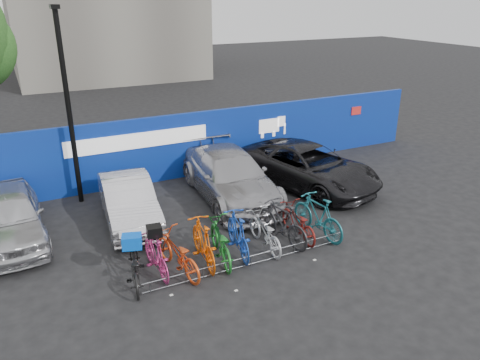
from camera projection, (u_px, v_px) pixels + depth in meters
ground at (240, 255)px, 12.31m from camera, size 100.00×100.00×0.00m
hoarding at (167, 148)px, 16.86m from camera, size 22.00×0.18×2.40m
lamppost at (68, 103)px, 14.27m from camera, size 0.25×0.50×6.11m
bike_rack at (251, 260)px, 11.75m from camera, size 5.60×0.03×0.30m
car_0 at (9, 216)px, 12.77m from camera, size 1.88×4.39×1.48m
car_1 at (129, 201)px, 13.88m from camera, size 1.76×4.15×1.33m
car_2 at (230, 176)px, 15.50m from camera, size 2.55×5.50×1.55m
car_3 at (307, 166)px, 16.42m from camera, size 3.87×5.84×1.49m
bike_0 at (134, 266)px, 10.91m from camera, size 1.00×1.95×0.98m
bike_1 at (156, 254)px, 11.34m from camera, size 0.56×1.72×1.02m
bike_2 at (177, 254)px, 11.35m from camera, size 1.06×2.06×1.03m
bike_3 at (203, 242)px, 11.75m from camera, size 0.74×1.98×1.16m
bike_4 at (220, 241)px, 11.90m from camera, size 1.02×2.08×1.04m
bike_5 at (238, 234)px, 12.19m from camera, size 0.83×1.95×1.13m
bike_6 at (265, 232)px, 12.47m from camera, size 0.72×1.86×0.96m
bike_7 at (282, 222)px, 12.71m from camera, size 0.92×2.08×1.21m
bike_8 at (298, 222)px, 13.02m from camera, size 0.71×1.83×0.95m
bike_9 at (318, 216)px, 13.08m from camera, size 0.82×2.07×1.21m
cargo_crate at (132, 242)px, 10.67m from camera, size 0.52×0.45×0.32m
cargo_topcase at (154, 231)px, 11.10m from camera, size 0.39×0.36×0.26m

